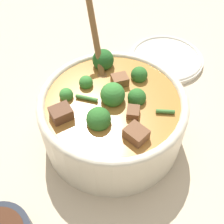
# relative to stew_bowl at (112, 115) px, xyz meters

# --- Properties ---
(ground_plane) EXTENTS (4.00, 4.00, 0.00)m
(ground_plane) POSITION_rel_stew_bowl_xyz_m (-0.00, 0.00, -0.07)
(ground_plane) COLOR #C6B293
(stew_bowl) EXTENTS (0.27, 0.32, 0.28)m
(stew_bowl) POSITION_rel_stew_bowl_xyz_m (0.00, 0.00, 0.00)
(stew_bowl) COLOR beige
(stew_bowl) RESTS_ON ground_plane
(empty_plate) EXTENTS (0.19, 0.19, 0.02)m
(empty_plate) POSITION_rel_stew_bowl_xyz_m (-0.14, -0.24, -0.06)
(empty_plate) COLOR silver
(empty_plate) RESTS_ON ground_plane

